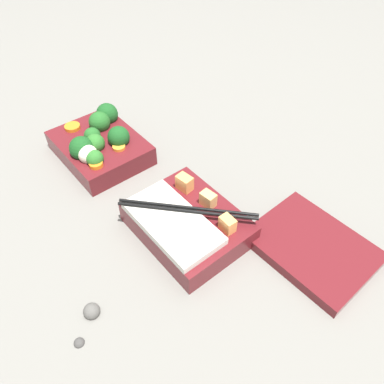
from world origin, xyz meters
The scene contains 6 objects.
ground_plane centered at (0.00, 0.00, 0.00)m, with size 3.00×3.00×0.00m, color slate.
bento_tray_vegetable centered at (-0.13, 0.00, 0.03)m, with size 0.18×0.14×0.07m.
bento_tray_rice centered at (0.12, 0.01, 0.02)m, with size 0.18×0.15×0.06m.
bento_lid centered at (0.27, 0.13, 0.01)m, with size 0.18×0.14×0.02m, color maroon.
pebble_2 centered at (0.18, -0.21, 0.00)m, with size 0.01×0.01×0.01m, color #474442.
pebble_3 centered at (0.15, -0.18, 0.01)m, with size 0.02×0.02×0.02m, color #595651.
Camera 1 is at (0.42, -0.22, 0.47)m, focal length 35.00 mm.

